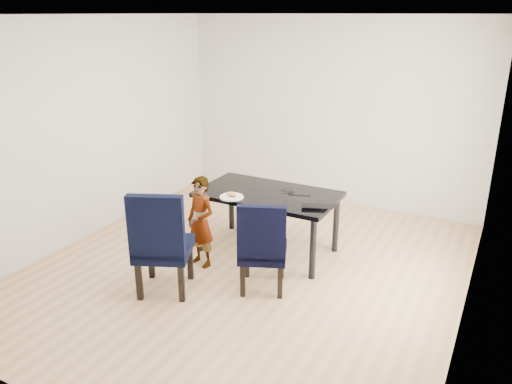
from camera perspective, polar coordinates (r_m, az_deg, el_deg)
The scene contains 14 objects.
floor at distance 5.69m, azimuth -0.95°, elevation -8.73°, with size 4.50×5.00×0.01m, color tan.
ceiling at distance 5.00m, azimuth -1.14°, elevation 19.69°, with size 4.50×5.00×0.01m, color white.
wall_back at distance 7.42m, azimuth 8.44°, elevation 9.02°, with size 4.50×0.01×2.70m, color silver.
wall_front at distance 3.35m, azimuth -22.27°, elevation -5.87°, with size 4.50×0.01×2.70m, color white.
wall_left at distance 6.54m, azimuth -18.74°, elevation 6.74°, with size 0.01×5.00×2.70m, color silver.
wall_right at distance 4.59m, azimuth 24.48°, elevation 0.66°, with size 0.01×5.00×2.70m, color silver.
dining_table at distance 5.93m, azimuth 1.36°, elevation -3.45°, with size 1.60×0.90×0.75m, color black.
chair_left at distance 5.13m, azimuth -10.53°, elevation -5.39°, with size 0.54×0.56×1.12m, color black.
chair_right at distance 5.10m, azimuth 0.81°, elevation -5.97°, with size 0.48×0.50×0.99m, color black.
child at distance 5.59m, azimuth -6.32°, elevation -3.42°, with size 0.38×0.25×1.04m, color orange.
plate at distance 5.62m, azimuth -2.82°, elevation -0.58°, with size 0.27×0.27×0.01m, color white.
sandwich at distance 5.61m, azimuth -2.79°, elevation -0.25°, with size 0.13×0.06×0.05m, color gold.
laptop at distance 5.41m, azimuth 7.16°, elevation -1.51°, with size 0.36×0.23×0.03m, color black.
cable_tangle at distance 5.75m, azimuth 3.58°, elevation -0.19°, with size 0.13×0.13×0.01m, color black.
Camera 1 is at (2.41, -4.38, 2.72)m, focal length 35.00 mm.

